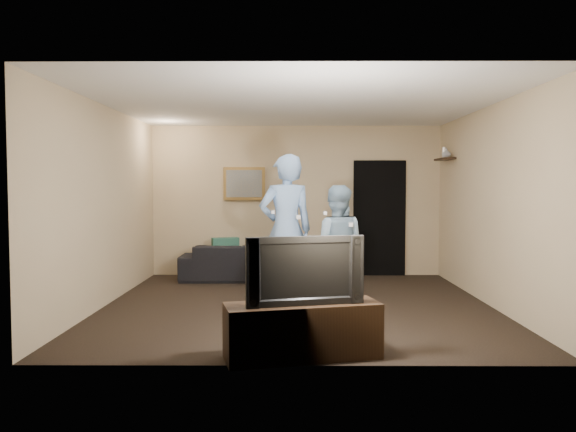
{
  "coord_description": "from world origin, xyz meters",
  "views": [
    {
      "loc": [
        -0.08,
        -7.27,
        1.55
      ],
      "look_at": [
        -0.13,
        0.3,
        1.15
      ],
      "focal_mm": 35.0,
      "sensor_mm": 36.0,
      "label": 1
    }
  ],
  "objects_px": {
    "wii_player_right": "(336,246)",
    "tv_console": "(302,330)",
    "television": "(303,269)",
    "wii_player_left": "(286,230)",
    "sofa": "(243,262)"
  },
  "relations": [
    {
      "from": "sofa",
      "to": "wii_player_right",
      "type": "distance_m",
      "value": 2.53
    },
    {
      "from": "sofa",
      "to": "wii_player_left",
      "type": "relative_size",
      "value": 1.04
    },
    {
      "from": "sofa",
      "to": "tv_console",
      "type": "distance_m",
      "value": 4.35
    },
    {
      "from": "tv_console",
      "to": "wii_player_left",
      "type": "relative_size",
      "value": 0.71
    },
    {
      "from": "sofa",
      "to": "tv_console",
      "type": "relative_size",
      "value": 1.47
    },
    {
      "from": "wii_player_right",
      "to": "tv_console",
      "type": "bearing_deg",
      "value": -102.3
    },
    {
      "from": "sofa",
      "to": "television",
      "type": "height_order",
      "value": "television"
    },
    {
      "from": "television",
      "to": "wii_player_right",
      "type": "height_order",
      "value": "wii_player_right"
    },
    {
      "from": "sofa",
      "to": "wii_player_right",
      "type": "height_order",
      "value": "wii_player_right"
    },
    {
      "from": "tv_console",
      "to": "television",
      "type": "height_order",
      "value": "television"
    },
    {
      "from": "television",
      "to": "wii_player_left",
      "type": "distance_m",
      "value": 2.3
    },
    {
      "from": "wii_player_left",
      "to": "tv_console",
      "type": "bearing_deg",
      "value": -85.72
    },
    {
      "from": "tv_console",
      "to": "wii_player_right",
      "type": "distance_m",
      "value": 2.3
    },
    {
      "from": "wii_player_right",
      "to": "sofa",
      "type": "bearing_deg",
      "value": 123.77
    },
    {
      "from": "sofa",
      "to": "television",
      "type": "xyz_separation_m",
      "value": [
        0.9,
        -4.26,
        0.51
      ]
    }
  ]
}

